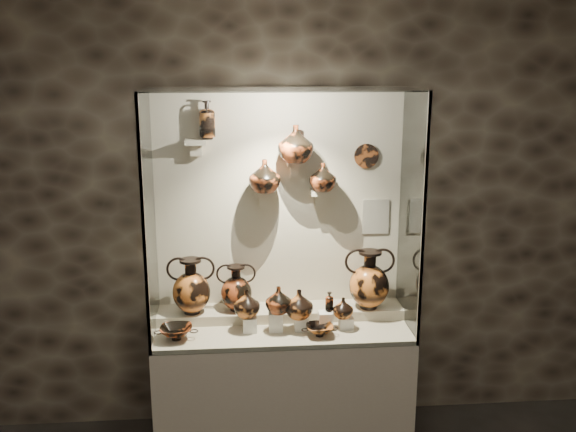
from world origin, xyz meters
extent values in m
cube|color=black|center=(0.00, 2.50, 1.60)|extent=(5.00, 0.02, 3.20)
cube|color=beige|center=(0.00, 2.18, 0.40)|extent=(1.70, 0.60, 0.80)
cube|color=#B7A98E|center=(0.00, 2.18, 0.82)|extent=(1.68, 0.58, 0.03)
cube|color=#B7A98E|center=(0.00, 2.35, 0.85)|extent=(1.70, 0.25, 0.10)
cube|color=beige|center=(0.00, 2.50, 1.60)|extent=(1.70, 0.03, 1.60)
cube|color=white|center=(0.00, 1.88, 1.60)|extent=(1.70, 0.01, 1.60)
cube|color=white|center=(-0.85, 2.18, 1.60)|extent=(0.01, 0.60, 1.60)
cube|color=white|center=(0.85, 2.18, 1.60)|extent=(0.01, 0.60, 1.60)
cube|color=white|center=(0.00, 2.18, 2.40)|extent=(1.70, 0.60, 0.01)
cube|color=gray|center=(-0.84, 1.89, 1.60)|extent=(0.02, 0.02, 1.60)
cube|color=gray|center=(0.84, 1.89, 1.60)|extent=(0.02, 0.02, 1.60)
cube|color=white|center=(-0.22, 2.13, 0.88)|extent=(0.09, 0.09, 0.10)
cube|color=white|center=(-0.05, 2.13, 0.90)|extent=(0.09, 0.09, 0.13)
cube|color=white|center=(0.12, 2.13, 0.88)|extent=(0.09, 0.09, 0.09)
cube|color=white|center=(0.28, 2.13, 0.89)|extent=(0.09, 0.09, 0.12)
cube|color=white|center=(0.42, 2.13, 0.87)|extent=(0.09, 0.09, 0.08)
cube|color=beige|center=(-0.55, 2.42, 2.05)|extent=(0.14, 0.12, 0.04)
cube|color=beige|center=(-0.10, 2.42, 1.70)|extent=(0.14, 0.12, 0.04)
cube|color=beige|center=(0.10, 2.42, 1.90)|extent=(0.10, 0.12, 0.04)
cube|color=beige|center=(0.28, 2.42, 1.70)|extent=(0.14, 0.12, 0.04)
imported|color=#CB6927|center=(-0.24, 2.15, 1.02)|extent=(0.22, 0.22, 0.18)
imported|color=#9E401C|center=(-0.03, 2.11, 1.05)|extent=(0.22, 0.22, 0.18)
imported|color=#CB6927|center=(0.10, 2.12, 1.02)|extent=(0.25, 0.25, 0.19)
imported|color=#CB6927|center=(0.40, 2.11, 0.98)|extent=(0.17, 0.17, 0.14)
imported|color=#9E401C|center=(-0.10, 2.36, 1.83)|extent=(0.26, 0.26, 0.22)
imported|color=#9E401C|center=(0.10, 2.35, 2.04)|extent=(0.26, 0.26, 0.25)
imported|color=#9E401C|center=(0.29, 2.38, 1.81)|extent=(0.20, 0.20, 0.19)
cylinder|color=brown|center=(0.60, 2.47, 1.94)|extent=(0.17, 0.02, 0.17)
cube|color=beige|center=(0.68, 2.47, 1.51)|extent=(0.19, 0.01, 0.25)
camera|label=1|loc=(-0.30, -1.80, 2.58)|focal=40.00mm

